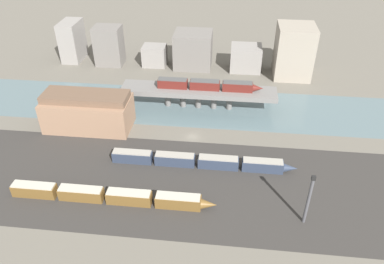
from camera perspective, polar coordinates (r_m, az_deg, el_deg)
The scene contains 15 objects.
ground_plane at distance 128.52m, azimuth 0.08°, elevation -0.74°, with size 400.00×400.00×0.00m, color #666056.
railbed_yard at distance 109.83m, azimuth -1.28°, elevation -7.88°, with size 280.00×42.00×0.01m, color #33302D.
river_water at distance 145.78m, azimuth 0.96°, elevation 3.86°, with size 320.00×29.64×0.01m, color slate.
bridge at distance 142.62m, azimuth 0.98°, elevation 6.11°, with size 58.79×9.84×7.91m.
train_on_bridge at distance 140.90m, azimuth 2.60°, elevation 7.16°, with size 39.43×3.19×3.60m.
train_yard_near at distance 105.73m, azimuth -12.29°, elevation -9.48°, with size 56.95×3.18×3.88m.
train_yard_mid at distance 114.79m, azimuth 1.43°, elevation -4.48°, with size 56.75×3.02×3.84m.
warehouse_building at distance 135.67m, azimuth -15.58°, elevation 3.08°, with size 29.85×14.13×13.21m.
signal_tower at distance 98.29m, azimuth 17.32°, elevation -9.84°, with size 1.00×0.83×15.42m.
city_block_far_left at distance 192.96m, azimuth -17.78°, elevation 13.09°, with size 8.33×14.66×18.45m, color gray.
city_block_left at distance 183.03m, azimuth -12.55°, elevation 12.72°, with size 12.39×9.80×18.08m, color slate.
city_block_center at distance 180.10m, azimuth -5.73°, elevation 11.52°, with size 10.71×8.97×9.42m, color gray.
city_block_right at distance 177.00m, azimuth 0.17°, elevation 12.45°, with size 17.05×15.09×16.14m, color slate.
city_block_far_right at distance 176.25m, azimuth 8.19°, elevation 11.10°, with size 13.80×12.31×10.99m, color gray.
city_block_tall at distance 171.97m, azimuth 15.25°, elevation 11.76°, with size 15.74×15.98×22.69m, color gray.
Camera 1 is at (11.33, -104.80, 73.52)m, focal length 35.00 mm.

